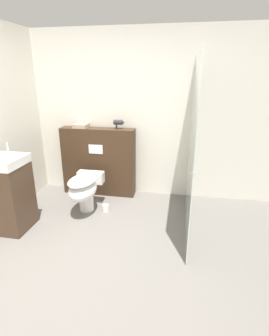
{
  "coord_description": "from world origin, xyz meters",
  "views": [
    {
      "loc": [
        0.78,
        -1.98,
        1.84
      ],
      "look_at": [
        0.19,
        1.18,
        0.7
      ],
      "focal_mm": 28.0,
      "sensor_mm": 36.0,
      "label": 1
    }
  ],
  "objects": [
    {
      "name": "toilet",
      "position": [
        -0.51,
        1.17,
        0.34
      ],
      "size": [
        0.38,
        0.69,
        0.52
      ],
      "color": "white",
      "rests_on": "ground_plane"
    },
    {
      "name": "spare_toilet_roll",
      "position": [
        -0.24,
        1.23,
        0.05
      ],
      "size": [
        0.09,
        0.09,
        0.1
      ],
      "color": "white",
      "rests_on": "ground_plane"
    },
    {
      "name": "partition_panel",
      "position": [
        -0.51,
        1.83,
        0.54
      ],
      "size": [
        1.16,
        0.24,
        1.08
      ],
      "color": "#3D2819",
      "rests_on": "ground_plane"
    },
    {
      "name": "hair_drier",
      "position": [
        -0.17,
        1.84,
        1.17
      ],
      "size": [
        0.16,
        0.07,
        0.14
      ],
      "color": "#2D2D33",
      "rests_on": "partition_panel"
    },
    {
      "name": "folded_towel",
      "position": [
        -0.77,
        1.84,
        1.11
      ],
      "size": [
        0.21,
        0.2,
        0.06
      ],
      "color": "tan",
      "rests_on": "partition_panel"
    },
    {
      "name": "sink_vanity",
      "position": [
        -1.27,
        0.61,
        0.47
      ],
      "size": [
        0.46,
        0.47,
        1.08
      ],
      "color": "#473323",
      "rests_on": "ground_plane"
    },
    {
      "name": "ground_plane",
      "position": [
        0.0,
        0.0,
        0.0
      ],
      "size": [
        12.0,
        12.0,
        0.0
      ],
      "primitive_type": "plane",
      "color": "slate"
    },
    {
      "name": "wall_back",
      "position": [
        0.0,
        2.0,
        1.25
      ],
      "size": [
        8.0,
        0.06,
        2.5
      ],
      "color": "silver",
      "rests_on": "ground_plane"
    },
    {
      "name": "shower_glass",
      "position": [
        0.9,
        1.12,
        1.04
      ],
      "size": [
        0.04,
        1.7,
        2.08
      ],
      "color": "silver",
      "rests_on": "ground_plane"
    }
  ]
}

